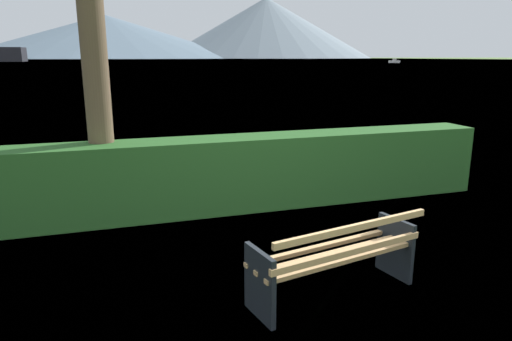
{
  "coord_description": "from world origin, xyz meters",
  "views": [
    {
      "loc": [
        -2.05,
        -3.87,
        2.4
      ],
      "look_at": [
        0.0,
        2.57,
        0.71
      ],
      "focal_mm": 32.1,
      "sensor_mm": 36.0,
      "label": 1
    }
  ],
  "objects": [
    {
      "name": "sailboat_mid",
      "position": [
        98.62,
        144.94,
        0.57
      ],
      "size": [
        4.07,
        3.36,
        1.59
      ],
      "color": "silver",
      "rests_on": "water_surface"
    },
    {
      "name": "distant_hills",
      "position": [
        -48.27,
        581.84,
        32.33
      ],
      "size": [
        731.95,
        341.05,
        72.7
      ],
      "color": "slate",
      "rests_on": "ground_plane"
    },
    {
      "name": "water_surface",
      "position": [
        0.0,
        307.99,
        0.0
      ],
      "size": [
        620.0,
        620.0,
        0.0
      ],
      "primitive_type": "plane",
      "color": "#7A99A8",
      "rests_on": "ground_plane"
    },
    {
      "name": "ground_plane",
      "position": [
        0.0,
        0.0,
        0.0
      ],
      "size": [
        1400.0,
        1400.0,
        0.0
      ],
      "primitive_type": "plane",
      "color": "#567A38"
    },
    {
      "name": "hedge_row",
      "position": [
        0.0,
        2.99,
        0.58
      ],
      "size": [
        8.19,
        0.72,
        1.16
      ],
      "primitive_type": "cube",
      "color": "#285B23",
      "rests_on": "ground_plane"
    },
    {
      "name": "park_bench",
      "position": [
        0.01,
        -0.06,
        0.43
      ],
      "size": [
        1.89,
        0.92,
        0.87
      ],
      "color": "tan",
      "rests_on": "ground_plane"
    }
  ]
}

